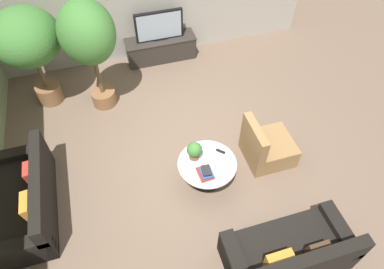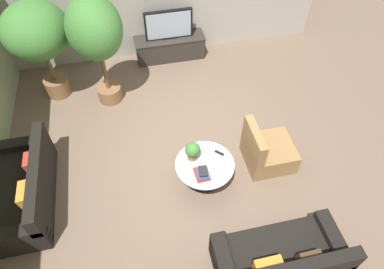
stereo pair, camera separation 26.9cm
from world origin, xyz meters
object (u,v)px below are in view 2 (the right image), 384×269
at_px(potted_palm_corner, 95,33).
at_px(potted_plant_tabletop, 192,151).
at_px(couch_by_wall, 26,191).
at_px(media_console, 170,47).
at_px(television, 169,25).
at_px(couch_near_entry, 279,260).
at_px(armchair_wicker, 267,151).
at_px(potted_palm_tall, 37,34).
at_px(coffee_table, 205,169).

relative_size(potted_palm_corner, potted_plant_tabletop, 6.83).
relative_size(couch_by_wall, potted_plant_tabletop, 5.64).
bearing_deg(media_console, potted_palm_corner, -142.56).
bearing_deg(potted_plant_tabletop, television, 86.25).
height_order(television, potted_palm_corner, potted_palm_corner).
relative_size(television, couch_near_entry, 0.60).
height_order(couch_by_wall, couch_near_entry, same).
xyz_separation_m(media_console, armchair_wicker, (1.09, -3.34, -0.00)).
bearing_deg(armchair_wicker, television, 18.07).
bearing_deg(armchair_wicker, potted_palm_corner, 48.91).
bearing_deg(media_console, potted_palm_tall, -164.15).
xyz_separation_m(potted_palm_tall, potted_palm_corner, (1.05, -0.41, 0.13)).
bearing_deg(couch_by_wall, armchair_wicker, 88.71).
bearing_deg(potted_palm_corner, potted_plant_tabletop, -60.56).
bearing_deg(television, potted_palm_corner, -142.60).
height_order(coffee_table, couch_by_wall, couch_by_wall).
bearing_deg(potted_palm_tall, couch_near_entry, -55.15).
relative_size(media_console, coffee_table, 1.64).
height_order(potted_palm_tall, potted_plant_tabletop, potted_palm_tall).
relative_size(television, potted_plant_tabletop, 3.21).
xyz_separation_m(couch_near_entry, armchair_wicker, (0.50, 1.81, -0.01)).
height_order(coffee_table, potted_palm_tall, potted_palm_tall).
xyz_separation_m(coffee_table, potted_palm_tall, (-2.46, 2.78, 1.11)).
distance_m(couch_by_wall, potted_palm_corner, 2.87).
height_order(media_console, potted_palm_corner, potted_palm_corner).
distance_m(coffee_table, potted_palm_tall, 3.87).
relative_size(media_console, potted_palm_tall, 0.78).
distance_m(media_console, potted_palm_tall, 2.85).
bearing_deg(potted_plant_tabletop, couch_by_wall, 178.58).
xyz_separation_m(media_console, potted_plant_tabletop, (-0.22, -3.32, 0.37)).
bearing_deg(coffee_table, couch_near_entry, -68.93).
distance_m(potted_palm_tall, potted_plant_tabletop, 3.56).
distance_m(coffee_table, potted_plant_tabletop, 0.40).
bearing_deg(couch_near_entry, media_console, -83.50).
bearing_deg(potted_plant_tabletop, couch_near_entry, -66.33).
distance_m(coffee_table, couch_by_wall, 2.85).
relative_size(couch_near_entry, potted_palm_tall, 0.86).
xyz_separation_m(media_console, potted_palm_corner, (-1.46, -1.12, 1.28)).
xyz_separation_m(coffee_table, potted_palm_corner, (-1.41, 2.38, 1.24)).
distance_m(coffee_table, potted_palm_corner, 3.03).
height_order(television, armchair_wicker, television).
relative_size(armchair_wicker, potted_palm_tall, 0.43).
bearing_deg(potted_palm_corner, coffee_table, -59.36).
relative_size(television, potted_palm_tall, 0.52).
xyz_separation_m(coffee_table, armchair_wicker, (1.14, 0.15, -0.05)).
xyz_separation_m(television, potted_plant_tabletop, (-0.22, -3.32, -0.21)).
height_order(television, coffee_table, television).
xyz_separation_m(coffee_table, couch_near_entry, (0.64, -1.66, -0.04)).
bearing_deg(media_console, couch_by_wall, -131.63).
height_order(armchair_wicker, potted_plant_tabletop, armchair_wicker).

